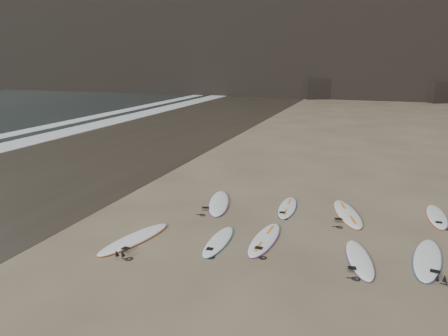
% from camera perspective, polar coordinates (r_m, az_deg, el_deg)
% --- Properties ---
extents(ground, '(240.00, 240.00, 0.00)m').
position_cam_1_polar(ground, '(12.55, 9.96, -9.90)').
color(ground, '#897559').
rests_on(ground, ground).
extents(wet_sand, '(12.00, 200.00, 0.01)m').
position_cam_1_polar(wet_sand, '(26.43, -14.92, 2.72)').
color(wet_sand, '#383026').
rests_on(wet_sand, ground).
extents(foam_near, '(2.20, 200.00, 0.05)m').
position_cam_1_polar(foam_near, '(29.84, -23.71, 3.32)').
color(foam_near, white).
rests_on(foam_near, ground).
extents(surfboard_0, '(1.27, 2.81, 0.10)m').
position_cam_1_polar(surfboard_0, '(12.94, -11.60, -8.99)').
color(surfboard_0, white).
rests_on(surfboard_0, ground).
extents(surfboard_1, '(0.62, 2.26, 0.08)m').
position_cam_1_polar(surfboard_1, '(12.53, -0.72, -9.52)').
color(surfboard_1, white).
rests_on(surfboard_1, ground).
extents(surfboard_2, '(0.67, 2.56, 0.09)m').
position_cam_1_polar(surfboard_2, '(12.70, 5.33, -9.22)').
color(surfboard_2, white).
rests_on(surfboard_2, ground).
extents(surfboard_3, '(1.09, 2.45, 0.09)m').
position_cam_1_polar(surfboard_3, '(12.03, 17.28, -11.27)').
color(surfboard_3, white).
rests_on(surfboard_3, ground).
extents(surfboard_4, '(0.99, 2.80, 0.10)m').
position_cam_1_polar(surfboard_4, '(12.64, 25.05, -10.70)').
color(surfboard_4, white).
rests_on(surfboard_4, ground).
extents(surfboard_5, '(1.43, 2.87, 0.10)m').
position_cam_1_polar(surfboard_5, '(15.62, -0.67, -4.55)').
color(surfboard_5, white).
rests_on(surfboard_5, ground).
extents(surfboard_6, '(0.72, 2.36, 0.08)m').
position_cam_1_polar(surfboard_6, '(15.33, 8.30, -5.11)').
color(surfboard_6, white).
rests_on(surfboard_6, ground).
extents(surfboard_7, '(1.46, 2.83, 0.10)m').
position_cam_1_polar(surfboard_7, '(15.16, 15.83, -5.72)').
color(surfboard_7, white).
rests_on(surfboard_7, ground).
extents(surfboard_8, '(0.62, 2.39, 0.09)m').
position_cam_1_polar(surfboard_8, '(15.96, 26.04, -5.68)').
color(surfboard_8, white).
rests_on(surfboard_8, ground).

